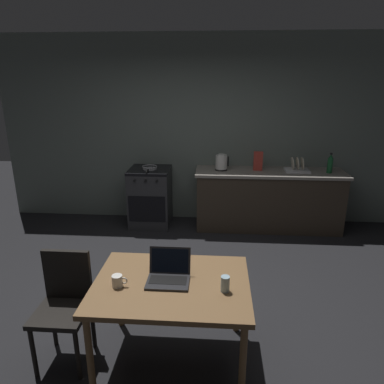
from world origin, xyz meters
TOP-DOWN VIEW (x-y plane):
  - ground_plane at (0.00, 0.00)m, footprint 12.00×12.00m
  - back_wall at (0.30, 2.39)m, footprint 6.40×0.10m
  - kitchen_counter at (1.19, 2.04)m, footprint 2.16×0.64m
  - stove_oven at (-0.58, 2.04)m, footprint 0.60×0.62m
  - dining_table at (0.10, -0.73)m, footprint 1.18×0.89m
  - chair at (-0.75, -0.73)m, footprint 0.40×0.40m
  - laptop at (0.07, -0.70)m, footprint 0.32×0.28m
  - electric_kettle at (0.48, 2.04)m, footprint 0.20×0.18m
  - bottle at (2.02, 1.99)m, footprint 0.07×0.07m
  - frying_pan at (-0.58, 2.01)m, footprint 0.23×0.40m
  - coffee_mug at (-0.29, -0.81)m, footprint 0.12×0.08m
  - drinking_glass at (0.50, -0.81)m, footprint 0.07×0.07m
  - cereal_box at (1.02, 2.06)m, footprint 0.13×0.05m
  - dish_rack at (1.58, 2.04)m, footprint 0.34×0.26m

SIDE VIEW (x-z plane):
  - ground_plane at x=0.00m, z-range 0.00..0.00m
  - stove_oven at x=-0.58m, z-range 0.00..0.88m
  - kitchen_counter at x=1.19m, z-range 0.00..0.88m
  - chair at x=-0.75m, z-range 0.07..0.97m
  - dining_table at x=0.10m, z-range 0.29..1.00m
  - laptop at x=0.07m, z-range 0.65..0.87m
  - coffee_mug at x=-0.29m, z-range 0.71..0.80m
  - drinking_glass at x=0.50m, z-range 0.71..0.83m
  - frying_pan at x=-0.58m, z-range 0.88..0.93m
  - dish_rack at x=1.58m, z-range 0.82..1.03m
  - electric_kettle at x=0.48m, z-range 0.88..1.11m
  - bottle at x=2.02m, z-range 0.87..1.16m
  - cereal_box at x=1.02m, z-range 0.88..1.16m
  - back_wall at x=0.30m, z-range 0.00..2.80m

